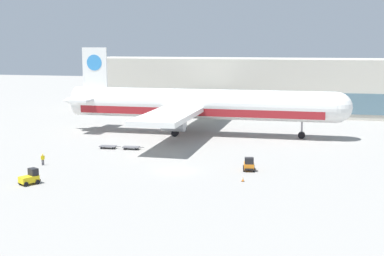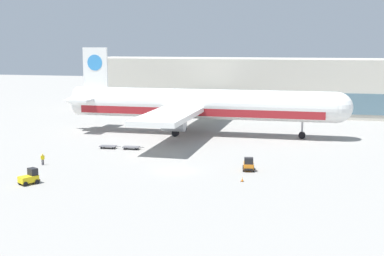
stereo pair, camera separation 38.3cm
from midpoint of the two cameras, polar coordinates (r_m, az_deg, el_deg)
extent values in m
plane|color=gray|center=(75.59, -1.85, -4.62)|extent=(400.00, 400.00, 0.00)
cube|color=#BCB7A8|center=(139.51, 7.25, 4.51)|extent=(90.00, 18.00, 14.00)
cube|color=slate|center=(130.81, 6.74, 2.83)|extent=(88.20, 0.20, 4.90)
cylinder|color=white|center=(104.67, 0.72, 2.59)|extent=(52.08, 6.56, 5.80)
cube|color=maroon|center=(104.83, 0.72, 1.89)|extent=(47.92, 6.38, 1.45)
sphere|color=white|center=(102.28, 15.10, 2.13)|extent=(5.68, 5.68, 5.68)
cone|color=white|center=(113.15, -12.26, 2.87)|extent=(6.46, 5.60, 5.51)
cube|color=white|center=(110.92, -10.43, 6.39)|extent=(5.21, 0.52, 8.00)
cylinder|color=#3384CC|center=(110.88, -10.44, 6.88)|extent=(3.21, 0.60, 3.20)
cube|color=white|center=(111.79, -10.82, 3.14)|extent=(3.79, 13.05, 0.50)
cube|color=white|center=(105.35, -0.66, 2.24)|extent=(8.70, 48.11, 0.90)
cylinder|color=#9EA0A5|center=(95.92, -2.11, 0.48)|extent=(4.24, 2.86, 2.80)
cylinder|color=#9EA0A5|center=(115.30, 0.54, 1.93)|extent=(4.24, 2.86, 2.80)
cylinder|color=#9EA0A5|center=(102.71, 11.54, 0.35)|extent=(0.36, 0.36, 4.00)
cylinder|color=black|center=(103.02, 11.51, -0.75)|extent=(1.31, 0.92, 1.30)
cylinder|color=#9EA0A5|center=(103.03, -1.93, 0.55)|extent=(0.36, 0.36, 4.00)
cylinder|color=black|center=(103.34, -1.92, -0.55)|extent=(1.31, 0.92, 1.30)
cylinder|color=#9EA0A5|center=(109.15, -1.05, 1.03)|extent=(0.36, 0.36, 4.00)
cylinder|color=black|center=(109.45, -1.05, 0.00)|extent=(1.31, 0.92, 1.30)
cube|color=yellow|center=(71.58, -17.15, -5.23)|extent=(2.37, 2.69, 0.80)
cube|color=black|center=(71.68, -16.73, -4.49)|extent=(1.52, 1.40, 0.90)
cube|color=black|center=(72.22, -16.29, -5.29)|extent=(1.17, 0.77, 0.24)
cylinder|color=black|center=(72.65, -16.85, -5.33)|extent=(0.51, 0.64, 0.60)
cylinder|color=black|center=(71.46, -16.30, -5.55)|extent=(0.51, 0.64, 0.60)
cylinder|color=black|center=(71.92, -17.97, -5.53)|extent=(0.51, 0.64, 0.60)
cylinder|color=black|center=(70.71, -17.44, -5.75)|extent=(0.51, 0.64, 0.60)
cube|color=orange|center=(76.24, 5.95, -4.01)|extent=(1.76, 2.50, 0.80)
cube|color=black|center=(75.42, 5.97, -3.49)|extent=(1.37, 1.09, 0.90)
cube|color=black|center=(75.10, 5.97, -4.43)|extent=(1.27, 0.37, 0.24)
cylinder|color=black|center=(75.57, 6.49, -4.45)|extent=(0.34, 0.63, 0.60)
cylinder|color=black|center=(75.53, 5.42, -4.44)|extent=(0.34, 0.63, 0.60)
cylinder|color=black|center=(77.13, 6.45, -4.17)|extent=(0.34, 0.63, 0.60)
cylinder|color=black|center=(77.10, 5.41, -4.16)|extent=(0.34, 0.63, 0.60)
cube|color=#56565B|center=(92.59, -9.07, -1.92)|extent=(2.90, 1.70, 0.12)
cube|color=#56565B|center=(92.01, -7.98, -1.97)|extent=(0.90, 0.15, 0.08)
cylinder|color=black|center=(92.92, -8.37, -2.02)|extent=(0.37, 0.17, 0.36)
cylinder|color=black|center=(91.73, -8.62, -2.17)|extent=(0.37, 0.17, 0.36)
cylinder|color=black|center=(93.54, -9.51, -1.97)|extent=(0.37, 0.17, 0.36)
cylinder|color=black|center=(92.36, -9.77, -2.12)|extent=(0.37, 0.17, 0.36)
cube|color=#56565B|center=(91.31, -6.63, -2.02)|extent=(2.90, 1.70, 0.12)
cube|color=#56565B|center=(90.81, -5.51, -2.07)|extent=(0.90, 0.15, 0.08)
cylinder|color=black|center=(91.69, -5.93, -2.12)|extent=(0.37, 0.17, 0.36)
cylinder|color=black|center=(90.48, -6.15, -2.27)|extent=(0.37, 0.17, 0.36)
cylinder|color=black|center=(92.23, -7.10, -2.07)|extent=(0.37, 0.17, 0.36)
cylinder|color=black|center=(91.04, -7.33, -2.23)|extent=(0.37, 0.17, 0.36)
cylinder|color=black|center=(82.17, -15.68, -3.55)|extent=(0.14, 0.14, 0.82)
cylinder|color=black|center=(82.13, -15.81, -3.57)|extent=(0.14, 0.14, 0.82)
cube|color=yellow|center=(82.00, -15.77, -3.07)|extent=(0.42, 0.40, 0.62)
cylinder|color=yellow|center=(82.03, -15.60, -3.03)|extent=(0.09, 0.09, 0.56)
cylinder|color=yellow|center=(81.95, -15.93, -3.06)|extent=(0.09, 0.09, 0.56)
sphere|color=tan|center=(81.91, -15.78, -2.78)|extent=(0.22, 0.22, 0.22)
sphere|color=yellow|center=(81.90, -15.78, -2.74)|extent=(0.21, 0.21, 0.21)
cube|color=black|center=(70.33, 5.29, -5.68)|extent=(0.40, 0.40, 0.04)
cone|color=orange|center=(70.25, 5.30, -5.44)|extent=(0.32, 0.32, 0.57)
cylinder|color=white|center=(70.25, 5.30, -5.42)|extent=(0.19, 0.19, 0.08)
camera|label=1|loc=(0.19, -90.12, -0.02)|focal=50.00mm
camera|label=2|loc=(0.19, 89.88, 0.02)|focal=50.00mm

